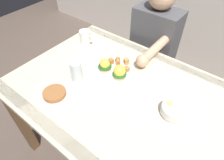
{
  "coord_description": "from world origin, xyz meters",
  "views": [
    {
      "loc": [
        0.44,
        -0.61,
        1.53
      ],
      "look_at": [
        -0.04,
        0.0,
        0.78
      ],
      "focal_mm": 30.88,
      "sensor_mm": 36.0,
      "label": 1
    }
  ],
  "objects": [
    {
      "name": "coffee_mug",
      "position": [
        -0.46,
        0.23,
        0.79
      ],
      "size": [
        0.11,
        0.08,
        0.09
      ],
      "color": "white",
      "rests_on": "dining_table"
    },
    {
      "name": "side_plate",
      "position": [
        -0.23,
        -0.26,
        0.75
      ],
      "size": [
        0.2,
        0.2,
        0.04
      ],
      "color": "white",
      "rests_on": "dining_table"
    },
    {
      "name": "ground_plane",
      "position": [
        0.0,
        0.0,
        0.0
      ],
      "size": [
        6.0,
        6.0,
        0.0
      ],
      "primitive_type": "plane",
      "color": "brown"
    },
    {
      "name": "water_glass_near",
      "position": [
        -0.23,
        -0.09,
        0.8
      ],
      "size": [
        0.07,
        0.07,
        0.12
      ],
      "color": "silver",
      "rests_on": "dining_table"
    },
    {
      "name": "dining_table",
      "position": [
        0.0,
        0.0,
        0.63
      ],
      "size": [
        1.2,
        0.9,
        0.74
      ],
      "color": "beige",
      "rests_on": "ground_plane"
    },
    {
      "name": "eggs_benedict_plate",
      "position": [
        -0.09,
        0.08,
        0.77
      ],
      "size": [
        0.27,
        0.27,
        0.09
      ],
      "color": "white",
      "rests_on": "dining_table"
    },
    {
      "name": "fork",
      "position": [
        0.18,
        0.3,
        0.74
      ],
      "size": [
        0.13,
        0.12,
        0.0
      ],
      "color": "silver",
      "rests_on": "dining_table"
    },
    {
      "name": "fruit_bowl",
      "position": [
        0.32,
        0.03,
        0.77
      ],
      "size": [
        0.12,
        0.12,
        0.06
      ],
      "color": "white",
      "rests_on": "dining_table"
    },
    {
      "name": "diner_person",
      "position": [
        -0.1,
        0.6,
        0.65
      ],
      "size": [
        0.34,
        0.54,
        1.14
      ],
      "color": "#33333D",
      "rests_on": "ground_plane"
    }
  ]
}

